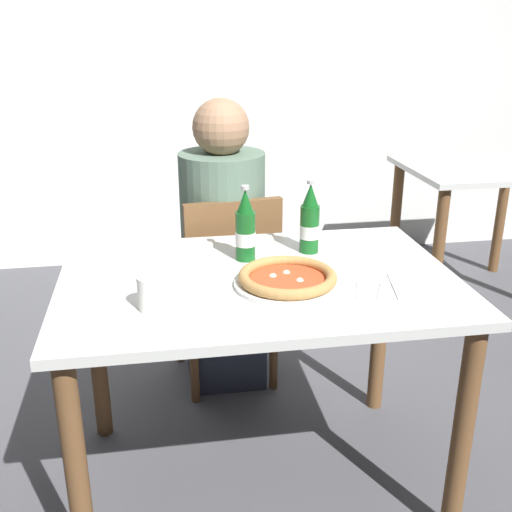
# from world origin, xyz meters

# --- Properties ---
(ground_plane) EXTENTS (8.00, 8.00, 0.00)m
(ground_plane) POSITION_xyz_m (0.00, 0.00, 0.00)
(ground_plane) COLOR #4C4C51
(back_wall_tiled) EXTENTS (7.00, 0.10, 2.60)m
(back_wall_tiled) POSITION_xyz_m (0.00, 2.20, 1.30)
(back_wall_tiled) COLOR white
(back_wall_tiled) RESTS_ON ground_plane
(dining_table_main) EXTENTS (1.20, 0.80, 0.75)m
(dining_table_main) POSITION_xyz_m (0.00, 0.00, 0.64)
(dining_table_main) COLOR silver
(dining_table_main) RESTS_ON ground_plane
(chair_behind_table) EXTENTS (0.45, 0.45, 0.85)m
(chair_behind_table) POSITION_xyz_m (-0.03, 0.61, 0.48)
(chair_behind_table) COLOR brown
(chair_behind_table) RESTS_ON ground_plane
(diner_seated) EXTENTS (0.34, 0.34, 1.21)m
(diner_seated) POSITION_xyz_m (-0.03, 0.66, 0.58)
(diner_seated) COLOR #2D3342
(diner_seated) RESTS_ON ground_plane
(dining_table_background) EXTENTS (0.80, 0.70, 0.75)m
(dining_table_background) POSITION_xyz_m (1.44, 1.32, 0.59)
(dining_table_background) COLOR silver
(dining_table_background) RESTS_ON ground_plane
(pizza_margherita_near) EXTENTS (0.31, 0.31, 0.04)m
(pizza_margherita_near) POSITION_xyz_m (0.07, -0.07, 0.77)
(pizza_margherita_near) COLOR white
(pizza_margherita_near) RESTS_ON dining_table_main
(beer_bottle_left) EXTENTS (0.07, 0.07, 0.25)m
(beer_bottle_left) POSITION_xyz_m (-0.02, 0.16, 0.85)
(beer_bottle_left) COLOR #14591E
(beer_bottle_left) RESTS_ON dining_table_main
(beer_bottle_center) EXTENTS (0.07, 0.07, 0.25)m
(beer_bottle_center) POSITION_xyz_m (0.20, 0.19, 0.85)
(beer_bottle_center) COLOR #14591E
(beer_bottle_center) RESTS_ON dining_table_main
(napkin_with_cutlery) EXTENTS (0.23, 0.23, 0.01)m
(napkin_with_cutlery) POSITION_xyz_m (0.36, -0.15, 0.75)
(napkin_with_cutlery) COLOR white
(napkin_with_cutlery) RESTS_ON dining_table_main
(paper_cup) EXTENTS (0.07, 0.07, 0.09)m
(paper_cup) POSITION_xyz_m (-0.32, -0.17, 0.80)
(paper_cup) COLOR white
(paper_cup) RESTS_ON dining_table_main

